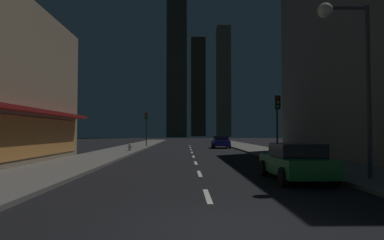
# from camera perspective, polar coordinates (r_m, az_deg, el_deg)

# --- Properties ---
(ground_plane) EXTENTS (78.00, 136.00, 0.10)m
(ground_plane) POSITION_cam_1_polar(r_m,az_deg,el_deg) (38.56, -0.26, -4.99)
(ground_plane) COLOR black
(sidewalk_right) EXTENTS (4.00, 76.00, 0.15)m
(sidewalk_right) POSITION_cam_1_polar(r_m,az_deg,el_deg) (39.30, 10.03, -4.72)
(sidewalk_right) COLOR #605E59
(sidewalk_right) RESTS_ON ground
(sidewalk_left) EXTENTS (4.00, 76.00, 0.15)m
(sidewalk_left) POSITION_cam_1_polar(r_m,az_deg,el_deg) (39.06, -10.62, -4.73)
(sidewalk_left) COLOR #605E59
(sidewalk_left) RESTS_ON ground
(lane_marking_center) EXTENTS (0.16, 43.80, 0.01)m
(lane_marking_center) POSITION_cam_1_polar(r_m,az_deg,el_deg) (25.38, 0.26, -6.35)
(lane_marking_center) COLOR silver
(lane_marking_center) RESTS_ON ground
(skyscraper_distant_tall) EXTENTS (7.44, 7.74, 79.75)m
(skyscraper_distant_tall) POSITION_cam_1_polar(r_m,az_deg,el_deg) (129.41, -2.61, 14.95)
(skyscraper_distant_tall) COLOR #363429
(skyscraper_distant_tall) RESTS_ON ground
(skyscraper_distant_mid) EXTENTS (6.80, 5.28, 46.80)m
(skyscraper_distant_mid) POSITION_cam_1_polar(r_m,az_deg,el_deg) (157.66, 1.08, 5.72)
(skyscraper_distant_mid) COLOR #312E24
(skyscraper_distant_mid) RESTS_ON ground
(skyscraper_distant_short) EXTENTS (5.99, 7.06, 49.28)m
(skyscraper_distant_short) POSITION_cam_1_polar(r_m,az_deg,el_deg) (149.81, 5.45, 6.62)
(skyscraper_distant_short) COLOR brown
(skyscraper_distant_short) RESTS_ON ground
(car_parked_near) EXTENTS (1.98, 4.24, 1.45)m
(car_parked_near) POSITION_cam_1_polar(r_m,az_deg,el_deg) (13.40, 17.44, -6.88)
(car_parked_near) COLOR #1E722D
(car_parked_near) RESTS_ON ground
(car_parked_far) EXTENTS (1.98, 4.24, 1.45)m
(car_parked_far) POSITION_cam_1_polar(r_m,az_deg,el_deg) (39.35, 4.98, -3.77)
(car_parked_far) COLOR navy
(car_parked_far) RESTS_ON ground
(fire_hydrant_far_left) EXTENTS (0.42, 0.30, 0.65)m
(fire_hydrant_far_left) POSITION_cam_1_polar(r_m,az_deg,el_deg) (31.97, -10.71, -4.64)
(fire_hydrant_far_left) COLOR #B2B2B2
(fire_hydrant_far_left) RESTS_ON sidewalk_left
(traffic_light_near_right) EXTENTS (0.32, 0.48, 4.20)m
(traffic_light_near_right) POSITION_cam_1_polar(r_m,az_deg,el_deg) (22.65, 14.55, 1.28)
(traffic_light_near_right) COLOR #2D2D2D
(traffic_light_near_right) RESTS_ON sidewalk_right
(traffic_light_far_left) EXTENTS (0.32, 0.48, 4.20)m
(traffic_light_far_left) POSITION_cam_1_polar(r_m,az_deg,el_deg) (41.71, -7.91, -0.30)
(traffic_light_far_left) COLOR #2D2D2D
(traffic_light_far_left) RESTS_ON sidewalk_left
(street_lamp_right) EXTENTS (1.96, 0.56, 6.58)m
(street_lamp_right) POSITION_cam_1_polar(r_m,az_deg,el_deg) (13.90, 25.08, 11.35)
(street_lamp_right) COLOR #38383D
(street_lamp_right) RESTS_ON sidewalk_right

